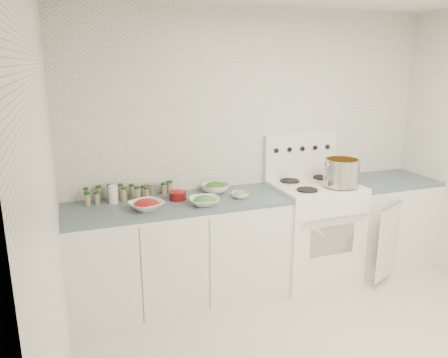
# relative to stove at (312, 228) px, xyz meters

# --- Properties ---
(room_walls) EXTENTS (3.54, 3.04, 2.52)m
(room_walls) POSITION_rel_stove_xyz_m (-0.48, -1.19, 1.06)
(room_walls) COLOR white
(room_walls) RESTS_ON ground
(counter_left) EXTENTS (1.85, 0.62, 0.90)m
(counter_left) POSITION_rel_stove_xyz_m (-1.30, 0.00, -0.05)
(counter_left) COLOR white
(counter_left) RESTS_ON ground
(stove) EXTENTS (0.76, 0.70, 1.36)m
(stove) POSITION_rel_stove_xyz_m (0.00, 0.00, 0.00)
(stove) COLOR white
(stove) RESTS_ON ground
(counter_right) EXTENTS (0.89, 0.81, 0.90)m
(counter_right) POSITION_rel_stove_xyz_m (0.82, 0.00, -0.05)
(counter_right) COLOR white
(counter_right) RESTS_ON ground
(stock_pot) EXTENTS (0.34, 0.32, 0.24)m
(stock_pot) POSITION_rel_stove_xyz_m (0.17, -0.16, 0.58)
(stock_pot) COLOR silver
(stock_pot) RESTS_ON stove
(bowl_tomato) EXTENTS (0.34, 0.34, 0.09)m
(bowl_tomato) POSITION_rel_stove_xyz_m (-1.58, -0.09, 0.44)
(bowl_tomato) COLOR white
(bowl_tomato) RESTS_ON counter_left
(bowl_snowpea) EXTENTS (0.28, 0.28, 0.08)m
(bowl_snowpea) POSITION_rel_stove_xyz_m (-1.12, -0.14, 0.44)
(bowl_snowpea) COLOR white
(bowl_snowpea) RESTS_ON counter_left
(bowl_broccoli) EXTENTS (0.29, 0.29, 0.10)m
(bowl_broccoli) POSITION_rel_stove_xyz_m (-0.92, 0.16, 0.45)
(bowl_broccoli) COLOR white
(bowl_broccoli) RESTS_ON counter_left
(bowl_zucchini) EXTENTS (0.17, 0.17, 0.06)m
(bowl_zucchini) POSITION_rel_stove_xyz_m (-0.77, -0.07, 0.43)
(bowl_zucchini) COLOR white
(bowl_zucchini) RESTS_ON counter_left
(bowl_pepper) EXTENTS (0.14, 0.14, 0.09)m
(bowl_pepper) POSITION_rel_stove_xyz_m (-1.29, 0.07, 0.45)
(bowl_pepper) COLOR #5C0F11
(bowl_pepper) RESTS_ON counter_left
(salt_canister) EXTENTS (0.09, 0.09, 0.15)m
(salt_canister) POSITION_rel_stove_xyz_m (-1.81, 0.16, 0.48)
(salt_canister) COLOR white
(salt_canister) RESTS_ON counter_left
(tin_can) EXTENTS (0.11, 0.11, 0.11)m
(tin_can) POSITION_rel_stove_xyz_m (-1.47, 0.26, 0.46)
(tin_can) COLOR gray
(tin_can) RESTS_ON counter_left
(spice_cluster) EXTENTS (0.75, 0.16, 0.14)m
(spice_cluster) POSITION_rel_stove_xyz_m (-1.70, 0.22, 0.47)
(spice_cluster) COLOR gray
(spice_cluster) RESTS_ON counter_left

